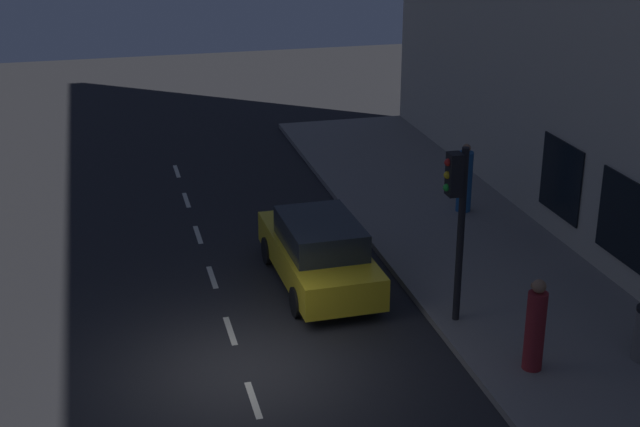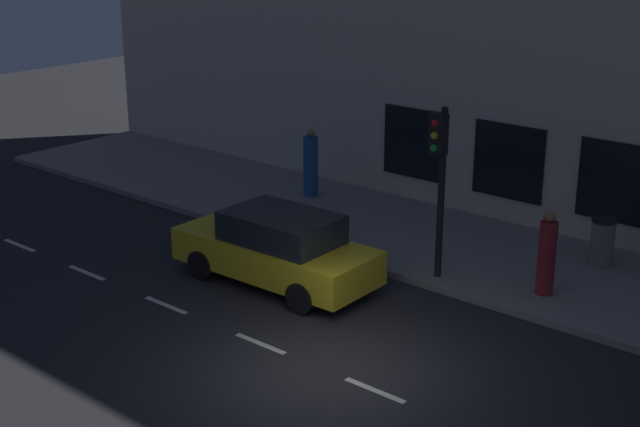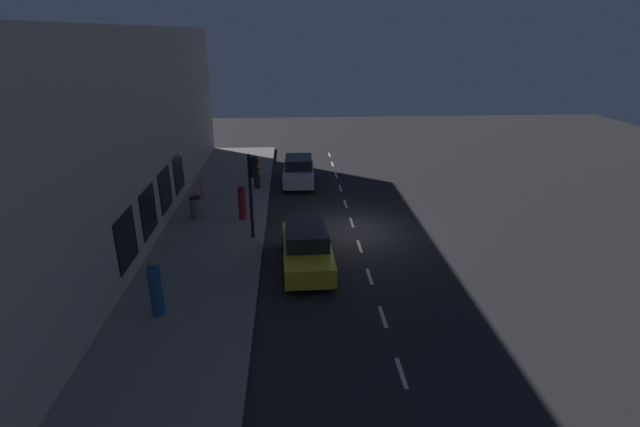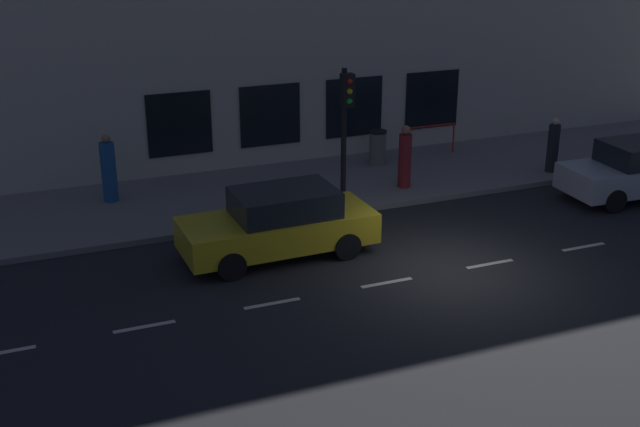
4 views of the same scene
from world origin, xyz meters
name	(u,v)px [view 2 (image 2 of 4)]	position (x,y,z in m)	size (l,w,h in m)	color
ground_plane	(328,371)	(0.00, 0.00, 0.00)	(60.00, 60.00, 0.00)	#232326
sidewalk	(509,263)	(6.25, 0.00, 0.07)	(4.50, 32.00, 0.15)	gray
building_facade	(577,58)	(8.80, 0.00, 4.28)	(0.65, 32.00, 8.58)	beige
lane_centre_line	(375,390)	(0.00, -1.00, 0.00)	(0.12, 27.20, 0.01)	beige
traffic_light	(439,164)	(4.35, 0.71, 2.63)	(0.49, 0.32, 3.62)	black
parked_car_1	(277,248)	(2.25, 3.25, 0.79)	(1.94, 4.48, 1.58)	gold
pedestrian_0	(311,165)	(6.98, 6.40, 1.00)	(0.49, 0.49, 1.84)	#1E5189
pedestrian_1	(547,255)	(5.08, -1.42, 0.98)	(0.51, 0.51, 1.78)	maroon
trash_bin	(602,242)	(7.27, -1.64, 0.68)	(0.54, 0.54, 1.05)	slate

